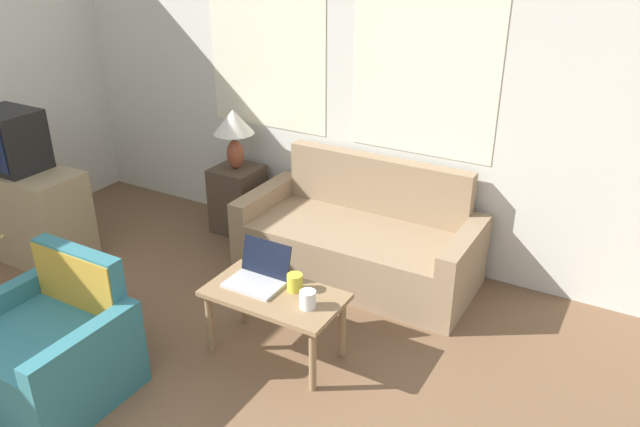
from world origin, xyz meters
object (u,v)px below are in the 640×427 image
Objects in this scene: couch at (361,241)px; cup_navy at (308,299)px; television at (10,140)px; cup_yellow at (295,282)px; table_lamp at (234,128)px; armchair at (53,351)px; coffee_table at (275,301)px; laptop at (258,274)px.

cup_navy is (0.25, -1.21, 0.24)m from couch.
television is 2.74m from cup_navy.
couch is 3.79× the size of television.
cup_navy is at bearing -36.46° from cup_yellow.
table_lamp is at bearing 137.93° from cup_yellow.
television is at bearing 177.47° from cup_navy.
couch is 3.52× the size of table_lamp.
cup_navy is 0.20m from cup_yellow.
armchair is 0.98× the size of coffee_table.
laptop is (2.29, -0.03, -0.48)m from television.
table_lamp is 1.47× the size of laptop.
table_lamp is 2.06m from cup_navy.
cup_yellow is at bearing 143.54° from cup_navy.
table_lamp is (1.19, 1.21, -0.05)m from television.
coffee_table is 7.81× the size of cup_yellow.
couch reaches higher than coffee_table.
television is 4.39× the size of cup_navy.
cup_navy reaches higher than coffee_table.
armchair is at bearing -135.68° from coffee_table.
laptop is at bearing 168.00° from cup_navy.
television is 2.51m from coffee_table.
table_lamp is at bearing 174.25° from couch.
table_lamp reaches higher than armchair.
cup_navy is (1.18, 0.87, 0.24)m from armchair.
coffee_table is at bearing -90.11° from couch.
couch is 1.12m from cup_yellow.
coffee_table is 0.20m from laptop.
table_lamp is 4.66× the size of cup_yellow.
cup_yellow is at bearing 43.14° from coffee_table.
television is 4.34× the size of cup_yellow.
armchair is 1.65× the size of table_lamp.
couch is at bearing -5.75° from table_lamp.
couch reaches higher than laptop.
coffee_table is 2.46× the size of laptop.
table_lamp is 4.72× the size of cup_navy.
table_lamp reaches higher than cup_navy.
cup_navy is 0.99× the size of cup_yellow.
table_lamp is 1.88m from coffee_table.
armchair is 7.76× the size of cup_navy.
cup_navy is at bearing -2.53° from television.
couch is 16.62× the size of cup_navy.
laptop is (0.77, 0.95, 0.24)m from armchair.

